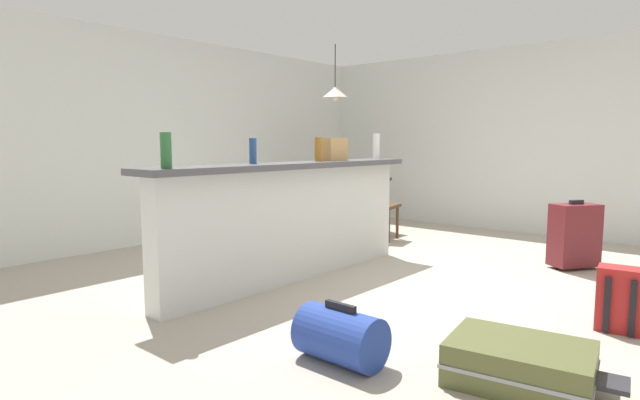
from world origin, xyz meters
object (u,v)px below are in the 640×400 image
dining_chair_near_partition (375,199)px  grocery_bag (332,149)px  bottle_green (166,150)px  duffel_bag_blue (340,336)px  dining_table (344,185)px  backpack_red (621,300)px  suitcase_upright_maroon (574,235)px  bottle_white (376,146)px  bottle_amber (318,149)px  pendant_lamp (335,92)px  bottle_blue (253,151)px  suitcase_flat_olive (520,364)px

dining_chair_near_partition → grocery_bag: bearing=-161.2°
bottle_green → duffel_bag_blue: 1.70m
dining_table → backpack_red: 4.03m
suitcase_upright_maroon → bottle_white: bearing=113.4°
suitcase_upright_maroon → backpack_red: bearing=-156.2°
grocery_bag → backpack_red: 2.72m
bottle_amber → dining_chair_near_partition: size_ratio=0.24×
bottle_white → dining_table: 1.53m
dining_table → pendant_lamp: size_ratio=1.49×
bottle_blue → bottle_white: 1.67m
dining_chair_near_partition → backpack_red: bearing=-117.7°
dining_chair_near_partition → bottle_blue: bearing=-169.2°
bottle_green → pendant_lamp: bearing=20.9°
dining_chair_near_partition → duffel_bag_blue: dining_chair_near_partition is taller
dining_chair_near_partition → suitcase_flat_olive: (-2.78, -2.82, -0.41)m
bottle_blue → grocery_bag: size_ratio=0.81×
suitcase_flat_olive → dining_chair_near_partition: bearing=45.4°
bottle_green → suitcase_flat_olive: (0.59, -2.20, -1.06)m
bottle_green → suitcase_flat_olive: size_ratio=0.28×
bottle_amber → pendant_lamp: bearing=34.9°
pendant_lamp → duffel_bag_blue: (-3.18, -2.64, -1.73)m
bottle_amber → backpack_red: size_ratio=0.53×
dining_table → pendant_lamp: pendant_lamp is taller
bottle_blue → bottle_white: bottle_white is taller
suitcase_upright_maroon → dining_chair_near_partition: bearing=89.8°
bottle_blue → backpack_red: bearing=-71.4°
backpack_red → dining_table: bearing=64.9°
pendant_lamp → duffel_bag_blue: bearing=-140.3°
bottle_white → suitcase_upright_maroon: size_ratio=0.40×
pendant_lamp → backpack_red: size_ratio=1.75×
backpack_red → duffel_bag_blue: bearing=145.7°
bottle_green → dining_chair_near_partition: 3.49m
grocery_bag → dining_table: grocery_bag is taller
grocery_bag → backpack_red: size_ratio=0.62×
bottle_green → suitcase_flat_olive: 2.51m
backpack_red → suitcase_upright_maroon: size_ratio=0.63×
bottle_green → dining_table: bearing=19.1°
grocery_bag → suitcase_flat_olive: 2.87m
bottle_amber → dining_chair_near_partition: 1.89m
grocery_bag → dining_table: (1.56, 1.08, -0.51)m
bottle_amber → dining_table: size_ratio=0.20×
bottle_blue → pendant_lamp: 2.82m
bottle_green → grocery_bag: bottle_green is taller
dining_chair_near_partition → pendant_lamp: size_ratio=1.26×
bottle_white → bottle_amber: bearing=178.2°
dining_table → dining_chair_near_partition: size_ratio=1.18×
bottle_white → grocery_bag: 0.67m
dining_chair_near_partition → duffel_bag_blue: bearing=-148.1°
bottle_green → duffel_bag_blue: bottle_green is taller
dining_table → duffel_bag_blue: (-3.27, -2.55, -0.50)m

